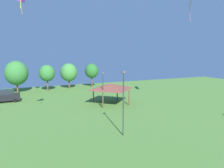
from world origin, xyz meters
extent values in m
cube|color=purple|center=(-4.99, 38.02, 16.83)|extent=(1.22, 1.21, 0.71)
cylinder|color=orange|center=(-4.99, 38.02, 15.65)|extent=(0.26, 0.23, 1.79)
cube|color=orange|center=(19.01, 27.78, 16.77)|extent=(1.25, 1.53, 1.93)
cylinder|color=#E54C93|center=(19.01, 27.76, 16.77)|extent=(0.29, 0.31, 1.73)
cylinder|color=#E54C93|center=(19.01, 27.78, 14.80)|extent=(0.25, 0.27, 1.95)
cube|color=black|center=(-8.32, 43.80, 0.89)|extent=(4.51, 1.89, 1.14)
cube|color=#1E232D|center=(-8.32, 43.80, 1.86)|extent=(2.48, 1.73, 0.80)
cylinder|color=black|center=(-6.93, 42.86, 0.32)|extent=(0.64, 0.22, 0.64)
cylinder|color=black|center=(-6.92, 44.74, 0.32)|extent=(0.64, 0.22, 0.64)
cylinder|color=brown|center=(6.19, 32.60, 1.30)|extent=(0.20, 0.20, 2.60)
cylinder|color=brown|center=(11.04, 32.60, 1.30)|extent=(0.20, 0.20, 2.60)
cylinder|color=brown|center=(6.19, 37.28, 1.30)|extent=(0.20, 0.20, 2.60)
cylinder|color=brown|center=(11.04, 37.28, 1.30)|extent=(0.20, 0.20, 2.60)
pyramid|color=brown|center=(8.62, 34.94, 3.10)|extent=(6.27, 6.06, 1.00)
cylinder|color=#2D2D33|center=(6.61, 33.58, 2.77)|extent=(0.12, 0.12, 5.53)
cube|color=#4C4C51|center=(6.61, 33.58, 5.65)|extent=(0.36, 0.20, 0.24)
cylinder|color=#2D2D33|center=(4.08, 21.41, 3.37)|extent=(0.12, 0.12, 6.73)
cube|color=#4C4C51|center=(4.08, 21.41, 6.85)|extent=(0.36, 0.20, 0.24)
cylinder|color=brown|center=(-6.65, 52.75, 1.33)|extent=(0.36, 0.36, 2.65)
ellipsoid|color=#337533|center=(-6.65, 52.75, 4.51)|extent=(4.96, 4.96, 5.46)
cylinder|color=brown|center=(-0.16, 52.14, 1.48)|extent=(0.36, 0.36, 2.95)
ellipsoid|color=#337533|center=(-0.16, 52.14, 4.29)|extent=(3.57, 3.57, 3.93)
cylinder|color=brown|center=(5.30, 53.68, 1.29)|extent=(0.36, 0.36, 2.58)
ellipsoid|color=#3D7F38|center=(5.30, 53.68, 4.15)|extent=(4.18, 4.18, 4.60)
cylinder|color=brown|center=(11.43, 53.84, 1.50)|extent=(0.36, 0.36, 3.00)
ellipsoid|color=#286628|center=(11.43, 53.84, 4.33)|extent=(3.54, 3.54, 3.89)
camera|label=1|loc=(-5.40, 3.25, 8.63)|focal=32.00mm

